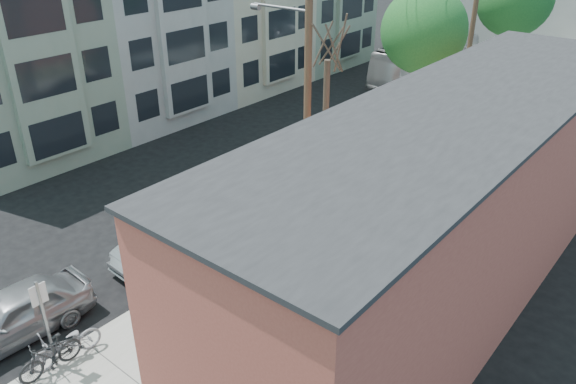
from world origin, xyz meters
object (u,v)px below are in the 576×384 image
Objects in this scene: patio_chair_b at (185,381)px; parked_bike_a at (50,356)px; tree_leafy_mid at (424,31)px; tree_bare at (325,139)px; car_0 at (13,315)px; parking_meter_near at (214,244)px; bus at (426,60)px; parked_bike_b at (66,345)px; patron_green at (216,338)px; patio_chair_a at (206,371)px; parking_meter_far at (357,161)px; utility_pole_near at (306,88)px; car_1 at (180,237)px; car_3 at (367,132)px; patron_grey at (261,317)px; car_2 at (300,170)px; sign_post at (44,317)px; cyclist at (181,294)px.

parked_bike_a is at bearing -136.50° from patio_chair_b.
tree_leafy_mid reaches higher than parked_bike_a.
car_0 is at bearing -102.14° from tree_bare.
parking_meter_near is 26.55m from bus.
patio_chair_b is at bearing -73.05° from tree_bare.
parked_bike_b is (0.21, -5.88, -0.30)m from parking_meter_near.
patio_chair_b is 1.35m from patron_green.
car_0 is at bearing -169.65° from patio_chair_a.
parking_meter_near is 1.41× the size of patio_chair_b.
parking_meter_far is at bearing 99.32° from tree_bare.
parking_meter_near is 0.67× the size of patron_green.
utility_pole_near is (0.14, 4.94, 4.43)m from parking_meter_near.
car_1 reaches higher than parking_meter_far.
bus is (-5.84, 20.37, -1.78)m from tree_bare.
car_1 reaches higher than car_3.
car_3 is (-2.45, 7.23, -2.52)m from tree_bare.
patron_grey is (3.80, -10.81, -0.06)m from parking_meter_far.
parked_bike_a is 0.33× the size of car_2.
car_0 is 5.95m from car_1.
sign_post is at bearing -41.04° from patron_green.
utility_pole_near is at bearing 75.50° from car_1.
utility_pole_near is at bearing 81.34° from car_0.
patron_grey is 0.86× the size of parked_bike_a.
cyclist is 3.55m from car_1.
patio_chair_a is 0.16× the size of car_3.
utility_pole_near reaches higher than tree_bare.
patron_grey is at bearing 49.89° from sign_post.
patio_chair_b is 0.16× the size of car_2.
parking_meter_near is 0.74× the size of cyclist.
patron_grey is 0.14× the size of bus.
parked_bike_b is 0.37× the size of car_2.
sign_post is 19.21m from car_3.
patron_green reaches higher than car_0.
cyclist is at bearing -37.85° from car_1.
utility_pole_near is 2.29m from tree_bare.
tree_leafy_mid is 1.51× the size of car_3.
patio_chair_b is 18.35m from car_3.
parked_bike_b is (-3.33, -2.52, -0.40)m from patron_green.
sign_post is 2.26× the size of parking_meter_near.
tree_leafy_mid is 14.71m from car_1.
tree_leafy_mid is 19.91m from parked_bike_b.
parking_meter_far reaches higher than patio_chair_b.
patio_chair_a is 0.19× the size of car_0.
parked_bike_b is at bearing -71.01° from car_1.
car_0 is at bearing 37.81° from cyclist.
patron_green is 0.34× the size of car_2.
cyclist is (1.26, -11.58, 0.00)m from parking_meter_far.
patron_grey reaches higher than car_1.
parked_bike_a is at bearing -87.60° from parking_meter_near.
car_3 is (-2.11, 18.75, 0.07)m from parked_bike_b.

